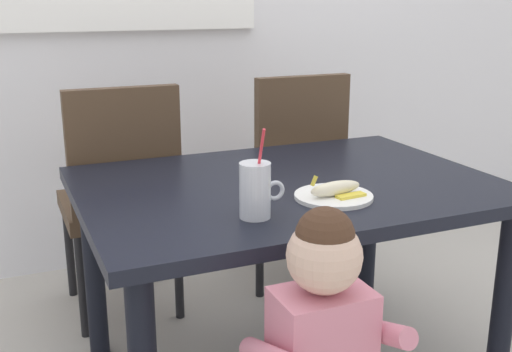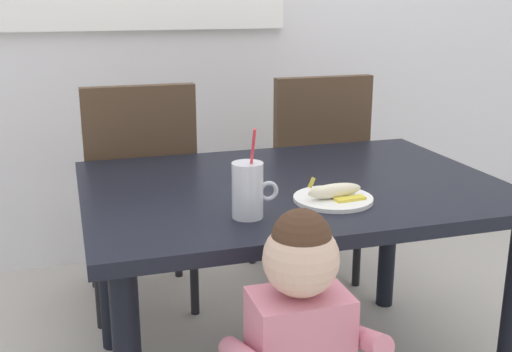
# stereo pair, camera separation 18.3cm
# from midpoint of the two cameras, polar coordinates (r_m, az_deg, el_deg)

# --- Properties ---
(dining_table) EXTENTS (1.31, 0.93, 0.71)m
(dining_table) POSITION_cam_midpoint_polar(r_m,az_deg,el_deg) (2.01, 0.32, -3.13)
(dining_table) COLOR black
(dining_table) RESTS_ON ground
(dining_chair_left) EXTENTS (0.44, 0.45, 0.96)m
(dining_chair_left) POSITION_cam_midpoint_polar(r_m,az_deg,el_deg) (2.52, -14.25, -1.27)
(dining_chair_left) COLOR #4C3826
(dining_chair_left) RESTS_ON ground
(dining_chair_right) EXTENTS (0.44, 0.44, 0.96)m
(dining_chair_right) POSITION_cam_midpoint_polar(r_m,az_deg,el_deg) (2.77, 1.20, 0.77)
(dining_chair_right) COLOR #4C3826
(dining_chair_right) RESTS_ON ground
(toddler_standing) EXTENTS (0.33, 0.24, 0.84)m
(toddler_standing) POSITION_cam_midpoint_polar(r_m,az_deg,el_deg) (1.46, 2.39, -14.59)
(toddler_standing) COLOR #3F4760
(toddler_standing) RESTS_ON ground
(milk_cup) EXTENTS (0.13, 0.09, 0.25)m
(milk_cup) POSITION_cam_midpoint_polar(r_m,az_deg,el_deg) (1.65, -3.23, -1.64)
(milk_cup) COLOR silver
(milk_cup) RESTS_ON dining_table
(snack_plate) EXTENTS (0.23, 0.23, 0.01)m
(snack_plate) POSITION_cam_midpoint_polar(r_m,az_deg,el_deg) (1.82, 4.26, -1.91)
(snack_plate) COLOR white
(snack_plate) RESTS_ON dining_table
(peeled_banana) EXTENTS (0.17, 0.11, 0.07)m
(peeled_banana) POSITION_cam_midpoint_polar(r_m,az_deg,el_deg) (1.81, 4.47, -1.21)
(peeled_banana) COLOR #F4EAC6
(peeled_banana) RESTS_ON snack_plate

